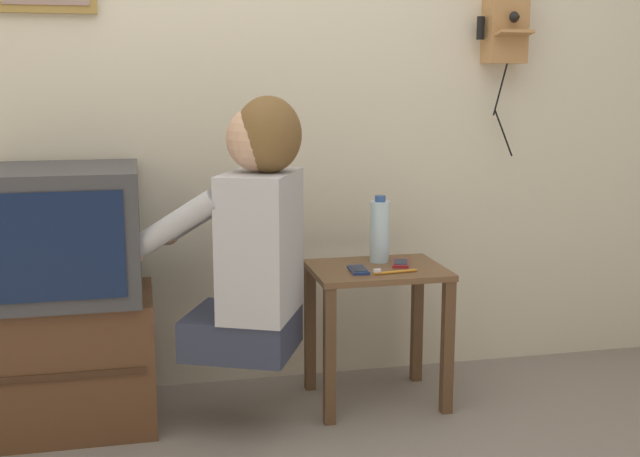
# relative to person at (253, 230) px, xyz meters

# --- Properties ---
(wall_back) EXTENTS (6.80, 0.05, 2.55)m
(wall_back) POSITION_rel_person_xyz_m (0.05, 0.50, 0.56)
(wall_back) COLOR beige
(wall_back) RESTS_ON ground_plane
(side_table) EXTENTS (0.49, 0.38, 0.53)m
(side_table) POSITION_rel_person_xyz_m (0.49, 0.15, -0.31)
(side_table) COLOR brown
(side_table) RESTS_ON ground_plane
(person) EXTENTS (0.64, 0.54, 0.88)m
(person) POSITION_rel_person_xyz_m (0.00, 0.00, 0.00)
(person) COLOR #2D3347
(person) RESTS_ON ground_plane
(tv_stand) EXTENTS (0.61, 0.43, 0.47)m
(tv_stand) POSITION_rel_person_xyz_m (-0.64, 0.18, -0.48)
(tv_stand) COLOR #51331E
(tv_stand) RESTS_ON ground_plane
(television) EXTENTS (0.51, 0.51, 0.45)m
(television) POSITION_rel_person_xyz_m (-0.63, 0.19, -0.02)
(television) COLOR #38383A
(television) RESTS_ON tv_stand
(wall_phone_antique) EXTENTS (0.20, 0.18, 0.73)m
(wall_phone_antique) POSITION_rel_person_xyz_m (1.09, 0.41, 0.72)
(wall_phone_antique) COLOR #AD7A47
(cell_phone_held) EXTENTS (0.07, 0.13, 0.01)m
(cell_phone_held) POSITION_rel_person_xyz_m (0.40, 0.10, -0.18)
(cell_phone_held) COLOR navy
(cell_phone_held) RESTS_ON side_table
(cell_phone_spare) EXTENTS (0.10, 0.14, 0.01)m
(cell_phone_spare) POSITION_rel_person_xyz_m (0.58, 0.16, -0.18)
(cell_phone_spare) COLOR maroon
(cell_phone_spare) RESTS_ON side_table
(water_bottle) EXTENTS (0.08, 0.08, 0.26)m
(water_bottle) POSITION_rel_person_xyz_m (0.52, 0.23, -0.07)
(water_bottle) COLOR silver
(water_bottle) RESTS_ON side_table
(toothbrush) EXTENTS (0.17, 0.03, 0.02)m
(toothbrush) POSITION_rel_person_xyz_m (0.51, 0.04, -0.18)
(toothbrush) COLOR orange
(toothbrush) RESTS_ON side_table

